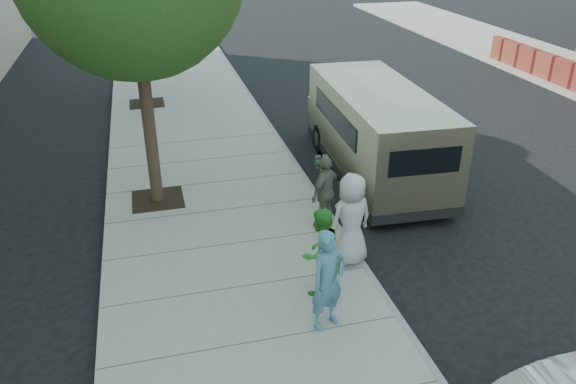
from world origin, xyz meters
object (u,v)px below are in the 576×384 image
(person_striped_polo, at_px, (326,192))
(van, at_px, (375,130))
(person_green_shirt, at_px, (320,252))
(parking_meter, at_px, (321,172))
(person_officer, at_px, (328,280))
(person_gray_shirt, at_px, (351,220))

(person_striped_polo, bearing_deg, van, -169.53)
(van, height_order, person_green_shirt, van)
(parking_meter, distance_m, person_striped_polo, 0.62)
(van, bearing_deg, person_officer, -116.20)
(person_gray_shirt, height_order, person_striped_polo, person_gray_shirt)
(person_officer, height_order, person_gray_shirt, person_gray_shirt)
(parking_meter, height_order, person_officer, person_officer)
(person_officer, distance_m, person_gray_shirt, 1.96)
(parking_meter, xyz_separation_m, person_gray_shirt, (-0.05, -2.02, -0.08))
(parking_meter, distance_m, van, 2.82)
(van, distance_m, person_striped_polo, 3.31)
(person_green_shirt, relative_size, person_gray_shirt, 0.89)
(van, distance_m, person_green_shirt, 5.58)
(person_officer, bearing_deg, person_gray_shirt, 35.17)
(person_gray_shirt, bearing_deg, person_officer, 45.53)
(parking_meter, xyz_separation_m, van, (2.06, 1.93, 0.07))
(person_officer, bearing_deg, van, 37.26)
(van, xyz_separation_m, person_green_shirt, (-2.96, -4.72, -0.26))
(parking_meter, distance_m, person_gray_shirt, 2.02)
(person_green_shirt, distance_m, person_striped_polo, 2.36)
(van, relative_size, person_gray_shirt, 3.45)
(parking_meter, relative_size, person_striped_polo, 0.85)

